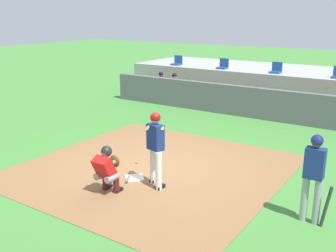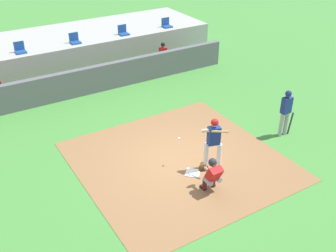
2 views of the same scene
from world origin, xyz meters
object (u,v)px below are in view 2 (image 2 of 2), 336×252
(dugout_player_2, at_px, (164,55))
(stadium_seat_4, at_px, (166,24))
(stadium_seat_1, at_px, (20,50))
(stadium_seat_2, at_px, (75,40))
(stadium_seat_3, at_px, (123,32))
(catcher_crouched, at_px, (211,173))
(on_deck_batter, at_px, (286,110))
(home_plate, at_px, (193,173))
(batter_at_plate, at_px, (213,141))

(dugout_player_2, distance_m, stadium_seat_4, 2.59)
(stadium_seat_1, distance_m, stadium_seat_2, 2.60)
(stadium_seat_1, bearing_deg, dugout_player_2, -17.53)
(stadium_seat_2, distance_m, stadium_seat_3, 2.60)
(dugout_player_2, xyz_separation_m, stadium_seat_2, (-3.84, 2.03, 0.86))
(catcher_crouched, relative_size, stadium_seat_1, 4.19)
(dugout_player_2, relative_size, stadium_seat_3, 2.71)
(on_deck_batter, relative_size, stadium_seat_2, 3.72)
(stadium_seat_4, bearing_deg, home_plate, -117.06)
(stadium_seat_2, relative_size, stadium_seat_4, 1.00)
(stadium_seat_2, bearing_deg, stadium_seat_4, 0.00)
(stadium_seat_1, distance_m, stadium_seat_3, 5.20)
(batter_at_plate, distance_m, on_deck_batter, 3.48)
(batter_at_plate, xyz_separation_m, on_deck_batter, (3.46, 0.31, -0.02))
(home_plate, height_order, stadium_seat_4, stadium_seat_4)
(batter_at_plate, xyz_separation_m, stadium_seat_3, (1.91, 10.25, 0.50))
(catcher_crouched, bearing_deg, stadium_seat_3, 76.80)
(catcher_crouched, relative_size, stadium_seat_2, 4.19)
(stadium_seat_2, bearing_deg, catcher_crouched, -90.05)
(home_plate, xyz_separation_m, stadium_seat_4, (5.20, 10.18, 1.51))
(stadium_seat_1, bearing_deg, batter_at_plate, -72.19)
(batter_at_plate, xyz_separation_m, catcher_crouched, (-0.70, -0.88, -0.43))
(home_plate, xyz_separation_m, catcher_crouched, (-0.01, -0.95, 0.59))
(home_plate, bearing_deg, stadium_seat_2, 90.00)
(dugout_player_2, height_order, stadium_seat_2, stadium_seat_2)
(catcher_crouched, height_order, on_deck_batter, on_deck_batter)
(on_deck_batter, height_order, stadium_seat_4, stadium_seat_4)
(batter_at_plate, height_order, on_deck_batter, batter_at_plate)
(on_deck_batter, xyz_separation_m, stadium_seat_3, (-1.55, 9.93, 0.51))
(dugout_player_2, bearing_deg, catcher_crouched, -112.95)
(batter_at_plate, bearing_deg, stadium_seat_2, 93.86)
(home_plate, relative_size, stadium_seat_3, 0.92)
(on_deck_batter, distance_m, stadium_seat_2, 10.78)
(on_deck_batter, xyz_separation_m, stadium_seat_1, (-6.75, 9.93, 0.51))
(home_plate, height_order, stadium_seat_3, stadium_seat_3)
(catcher_crouched, bearing_deg, stadium_seat_4, 64.91)
(stadium_seat_1, bearing_deg, on_deck_batter, -55.78)
(batter_at_plate, relative_size, stadium_seat_1, 3.76)
(home_plate, xyz_separation_m, batter_at_plate, (0.69, -0.07, 1.01))
(catcher_crouched, xyz_separation_m, dugout_player_2, (3.85, 9.09, 0.06))
(stadium_seat_2, bearing_deg, on_deck_batter, -67.30)
(catcher_crouched, bearing_deg, stadium_seat_2, 89.95)
(stadium_seat_1, bearing_deg, home_plate, -75.67)
(home_plate, xyz_separation_m, stadium_seat_2, (0.00, 10.18, 1.51))
(dugout_player_2, relative_size, stadium_seat_1, 2.71)
(stadium_seat_4, bearing_deg, stadium_seat_2, 180.00)
(dugout_player_2, bearing_deg, home_plate, -115.24)
(home_plate, bearing_deg, dugout_player_2, 64.76)
(catcher_crouched, height_order, stadium_seat_4, stadium_seat_4)
(stadium_seat_2, bearing_deg, stadium_seat_1, 180.00)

